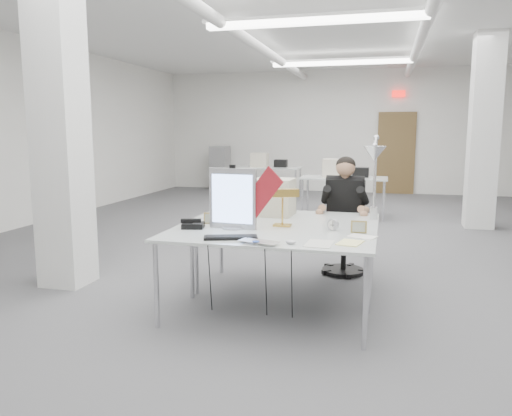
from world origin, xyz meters
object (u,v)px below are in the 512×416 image
at_px(desk_main, 267,236).
at_px(beige_monitor, 274,197).
at_px(desk_phone, 193,225).
at_px(monitor, 233,199).
at_px(laptop, 256,244).
at_px(office_chair, 344,233).
at_px(bankers_lamp, 282,208).
at_px(seated_person, 345,196).
at_px(architect_lamp, 374,176).

bearing_deg(desk_main, beige_monitor, 99.23).
bearing_deg(desk_phone, monitor, -1.16).
bearing_deg(laptop, office_chair, 89.92).
relative_size(office_chair, laptop, 2.96).
bearing_deg(beige_monitor, bankers_lamp, -68.43).
distance_m(desk_main, desk_phone, 0.72).
height_order(office_chair, laptop, office_chair).
bearing_deg(desk_main, laptop, -88.78).
distance_m(seated_person, laptop, 2.04).
distance_m(laptop, architect_lamp, 1.49).
xyz_separation_m(seated_person, architect_lamp, (0.33, -0.83, 0.30)).
bearing_deg(desk_main, architect_lamp, 41.41).
distance_m(seated_person, architect_lamp, 0.94).
height_order(desk_main, seated_person, seated_person).
relative_size(seated_person, desk_phone, 5.21).
distance_m(monitor, laptop, 0.74).
relative_size(monitor, desk_phone, 2.84).
xyz_separation_m(office_chair, seated_person, (0.00, -0.05, 0.43)).
bearing_deg(monitor, beige_monitor, 80.14).
distance_m(desk_phone, beige_monitor, 1.05).
bearing_deg(desk_main, seated_person, 71.72).
xyz_separation_m(laptop, bankers_lamp, (0.04, 0.81, 0.16)).
height_order(office_chair, bankers_lamp, bankers_lamp).
height_order(laptop, desk_phone, desk_phone).
xyz_separation_m(monitor, architect_lamp, (1.21, 0.56, 0.18)).
bearing_deg(seated_person, monitor, -121.50).
xyz_separation_m(office_chair, beige_monitor, (-0.68, -0.63, 0.48)).
relative_size(monitor, bankers_lamp, 1.56).
distance_m(desk_main, seated_person, 1.67).
bearing_deg(bankers_lamp, laptop, -113.03).
height_order(seated_person, architect_lamp, architect_lamp).
relative_size(bankers_lamp, beige_monitor, 0.87).
bearing_deg(desk_phone, seated_person, 37.36).
height_order(desk_main, beige_monitor, beige_monitor).
bearing_deg(bankers_lamp, desk_phone, -179.13).
height_order(monitor, architect_lamp, architect_lamp).
bearing_deg(desk_phone, architect_lamp, 9.55).
bearing_deg(laptop, seated_person, 89.58).
bearing_deg(seated_person, office_chair, 90.83).
bearing_deg(desk_phone, desk_main, -22.01).
xyz_separation_m(office_chair, desk_phone, (-1.23, -1.51, 0.31)).
xyz_separation_m(desk_phone, beige_monitor, (0.55, 0.87, 0.16)).
bearing_deg(seated_person, laptop, -103.70).
height_order(monitor, bankers_lamp, monitor).
height_order(bankers_lamp, architect_lamp, architect_lamp).
bearing_deg(desk_phone, office_chair, 38.31).
height_order(seated_person, desk_phone, seated_person).
xyz_separation_m(desk_main, architect_lamp, (0.85, 0.75, 0.46)).
bearing_deg(desk_main, monitor, 151.98).
xyz_separation_m(desk_main, beige_monitor, (-0.16, 0.99, 0.20)).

